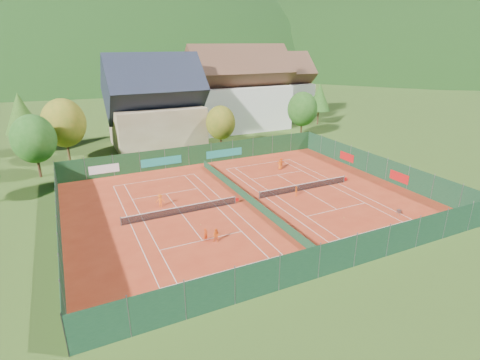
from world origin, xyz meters
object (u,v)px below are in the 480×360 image
object	(u,v)px
player_left_mid	(216,235)
player_right_far_a	(280,165)
chalet	(156,108)
player_left_far	(160,201)
player_left_near	(206,235)
player_right_near	(296,191)
hotel_block_a	(238,94)
player_right_far_b	(281,163)
ball_hopper	(399,211)
hotel_block_b	(276,90)

from	to	relation	value
player_left_mid	player_right_far_a	xyz separation A→B (m)	(16.52, 15.65, 0.00)
chalet	player_left_far	size ratio (longest dim) A/B	10.64
player_left_near	player_right_near	size ratio (longest dim) A/B	1.08
player_right_far_a	hotel_block_a	bearing A→B (deg)	-88.30
chalet	player_right_far_b	bearing A→B (deg)	-57.76
hotel_block_a	ball_hopper	bearing A→B (deg)	-93.81
hotel_block_a	player_left_mid	distance (m)	49.40
ball_hopper	player_right_far_a	world-z (taller)	player_right_far_a
hotel_block_a	player_right_near	size ratio (longest dim) A/B	17.32
ball_hopper	player_left_far	bearing A→B (deg)	149.05
ball_hopper	player_left_mid	bearing A→B (deg)	170.50
player_left_near	player_right_far_b	xyz separation A→B (m)	(17.94, 15.74, 0.05)
hotel_block_b	player_left_mid	distance (m)	63.44
player_left_near	player_left_mid	bearing A→B (deg)	-60.69
player_right_far_a	player_right_far_b	size ratio (longest dim) A/B	0.97
chalet	ball_hopper	world-z (taller)	chalet
chalet	player_right_far_b	distance (m)	25.44
player_left_mid	player_left_far	xyz separation A→B (m)	(-2.65, 10.16, 0.07)
player_right_near	player_right_far_b	world-z (taller)	player_right_far_b
player_left_far	player_right_far_a	distance (m)	19.94
player_left_far	player_right_far_b	world-z (taller)	player_left_far
player_left_mid	player_right_far_b	world-z (taller)	player_right_far_b
player_left_mid	player_right_near	bearing A→B (deg)	63.75
hotel_block_a	player_right_far_a	bearing A→B (deg)	-103.06
player_right_far_a	player_right_far_b	xyz separation A→B (m)	(0.60, 0.67, 0.02)
hotel_block_a	player_right_near	xyz separation A→B (m)	(-9.95, -37.13, -6.76)
chalet	player_right_far_a	distance (m)	25.69
chalet	player_right_far_b	size ratio (longest dim) A/B	11.22
player_left_near	player_right_near	xyz separation A→B (m)	(13.79, 5.53, -0.05)
player_left_far	hotel_block_a	bearing A→B (deg)	-111.26
hotel_block_a	ball_hopper	xyz separation A→B (m)	(-3.10, -46.57, -6.83)
hotel_block_a	hotel_block_b	xyz separation A→B (m)	(14.00, 8.00, -0.76)
player_left_near	player_right_far_b	bearing A→B (deg)	16.09
hotel_block_a	player_left_mid	bearing A→B (deg)	-117.93
chalet	player_left_near	xyz separation A→B (m)	(-4.74, -36.66, -5.95)
hotel_block_a	hotel_block_b	world-z (taller)	hotel_block_a
ball_hopper	hotel_block_b	bearing A→B (deg)	72.60
chalet	player_right_far_b	xyz separation A→B (m)	(13.20, -20.93, -5.90)
hotel_block_a	player_right_far_b	world-z (taller)	hotel_block_a
chalet	hotel_block_b	world-z (taller)	chalet
player_left_far	player_right_far_b	distance (m)	20.72
player_right_near	player_left_far	bearing A→B (deg)	107.05
player_right_near	player_right_far_b	size ratio (longest dim) A/B	0.86
chalet	player_right_far_a	xyz separation A→B (m)	(12.60, -21.60, -5.92)
chalet	player_left_near	distance (m)	37.44
hotel_block_b	player_right_far_b	distance (m)	40.58
ball_hopper	player_left_near	xyz separation A→B (m)	(-20.64, 3.90, 0.12)
player_left_near	hotel_block_b	bearing A→B (deg)	28.15
hotel_block_a	player_left_far	bearing A→B (deg)	-127.71
hotel_block_b	player_right_far_b	world-z (taller)	hotel_block_b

